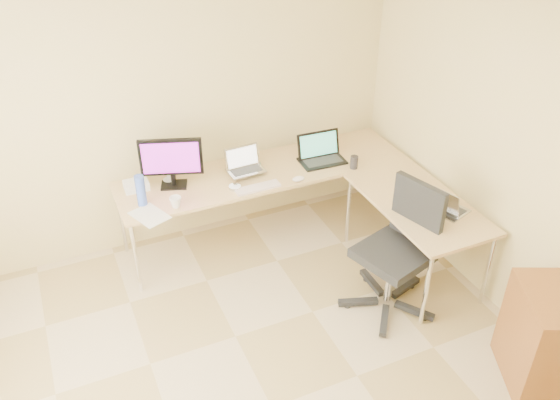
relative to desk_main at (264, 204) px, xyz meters
name	(u,v)px	position (x,y,z in m)	size (l,w,h in m)	color
ceiling	(268,29)	(-0.72, -1.85, 2.24)	(4.50, 4.50, 0.00)	white
wall_back	(167,108)	(-0.72, 0.40, 0.93)	(4.50, 4.50, 0.00)	#D7C47B
wall_right	(551,181)	(1.38, -1.85, 0.93)	(4.50, 4.50, 0.00)	#D7C47B
desk_main	(264,204)	(0.00, 0.00, 0.00)	(2.65, 0.70, 0.73)	tan
desk_return	(413,237)	(0.98, -1.00, 0.00)	(0.70, 1.30, 0.73)	tan
monitor	(172,163)	(-0.81, 0.07, 0.59)	(0.53, 0.17, 0.45)	black
book_stack	(250,166)	(-0.10, 0.09, 0.39)	(0.19, 0.26, 0.04)	#29745F
laptop_center	(246,161)	(-0.18, -0.02, 0.51)	(0.32, 0.24, 0.21)	#BABBBE
laptop_black	(323,149)	(0.55, -0.08, 0.49)	(0.41, 0.30, 0.26)	black
keyboard	(258,188)	(-0.17, -0.27, 0.37)	(0.40, 0.11, 0.02)	silver
mouse	(298,179)	(0.20, -0.30, 0.39)	(0.11, 0.07, 0.04)	silver
mug	(176,202)	(-0.89, -0.26, 0.41)	(0.10, 0.10, 0.09)	white
cd_stack	(235,187)	(-0.35, -0.19, 0.38)	(0.10, 0.10, 0.03)	silver
water_bottle	(141,191)	(-1.13, -0.12, 0.50)	(0.08, 0.08, 0.27)	#3E5CC4
papers	(150,215)	(-1.11, -0.30, 0.37)	(0.22, 0.31, 0.01)	silver
white_box	(136,185)	(-1.12, 0.14, 0.40)	(0.21, 0.15, 0.07)	white
desk_fan	(167,167)	(-0.83, 0.16, 0.50)	(0.22, 0.22, 0.28)	white
black_cup	(354,162)	(0.76, -0.30, 0.42)	(0.07, 0.07, 0.12)	black
laptop_return	(452,202)	(1.12, -1.23, 0.46)	(0.23, 0.29, 0.19)	#AFB0B8
office_chair	(392,257)	(0.55, -1.30, 0.14)	(0.66, 0.66, 1.09)	black
cabinet	(548,341)	(1.13, -2.38, -0.01)	(0.48, 0.59, 0.82)	brown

